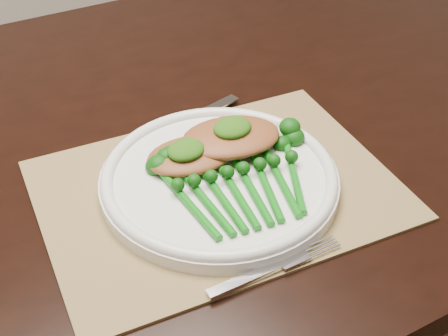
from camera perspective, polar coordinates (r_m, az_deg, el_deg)
dining_table at (r=1.15m, az=-8.77°, el=-13.03°), size 1.69×1.07×0.75m
placemat at (r=0.79m, az=-0.60°, el=-1.98°), size 0.49×0.40×0.00m
dinner_plate at (r=0.79m, az=-0.44°, el=-0.94°), size 0.30×0.30×0.03m
knife at (r=0.90m, az=-4.28°, el=3.85°), size 0.19×0.04×0.01m
fork at (r=0.70m, az=5.45°, el=-8.64°), size 0.17×0.03×0.01m
chicken_fillet_left at (r=0.80m, az=-3.10°, el=1.16°), size 0.13×0.10×0.02m
chicken_fillet_right at (r=0.82m, az=0.62°, el=2.83°), size 0.15×0.13×0.03m
pesto_dollop_left at (r=0.78m, az=-3.49°, el=1.66°), size 0.05×0.04×0.02m
pesto_dollop_right at (r=0.81m, az=0.77°, el=3.71°), size 0.05×0.04×0.02m
broccolini_bundle at (r=0.76m, az=1.63°, el=-1.76°), size 0.20×0.22×0.04m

